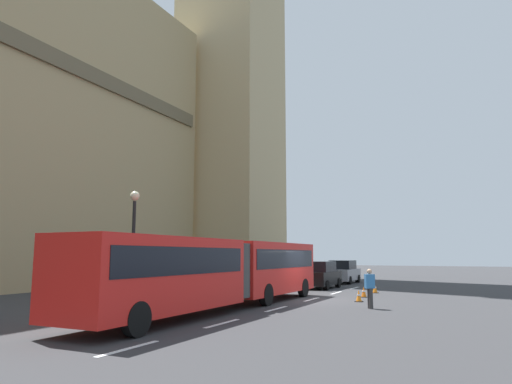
{
  "coord_description": "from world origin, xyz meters",
  "views": [
    {
      "loc": [
        -22.58,
        -7.89,
        2.29
      ],
      "look_at": [
        -0.98,
        2.58,
        5.62
      ],
      "focal_mm": 31.88,
      "sensor_mm": 36.0,
      "label": 1
    }
  ],
  "objects_px": {
    "street_lamp": "(133,238)",
    "articulated_bus": "(223,268)",
    "sedan_lead": "(321,275)",
    "pedestrian_near_cones": "(370,287)",
    "traffic_cone_middle": "(364,292)",
    "traffic_cone_west": "(359,296)",
    "sedan_trailing": "(344,272)",
    "traffic_cone_east": "(375,288)"
  },
  "relations": [
    {
      "from": "street_lamp",
      "to": "sedan_trailing",
      "type": "bearing_deg",
      "value": -12.13
    },
    {
      "from": "sedan_trailing",
      "to": "traffic_cone_middle",
      "type": "xyz_separation_m",
      "value": [
        -11.74,
        -4.25,
        -0.63
      ]
    },
    {
      "from": "traffic_cone_east",
      "to": "street_lamp",
      "type": "distance_m",
      "value": 14.95
    },
    {
      "from": "articulated_bus",
      "to": "traffic_cone_west",
      "type": "bearing_deg",
      "value": -37.97
    },
    {
      "from": "articulated_bus",
      "to": "sedan_lead",
      "type": "bearing_deg",
      "value": -0.03
    },
    {
      "from": "traffic_cone_middle",
      "to": "traffic_cone_east",
      "type": "height_order",
      "value": "same"
    },
    {
      "from": "pedestrian_near_cones",
      "to": "sedan_trailing",
      "type": "bearing_deg",
      "value": 18.58
    },
    {
      "from": "sedan_lead",
      "to": "traffic_cone_middle",
      "type": "xyz_separation_m",
      "value": [
        -5.32,
        -4.14,
        -0.63
      ]
    },
    {
      "from": "traffic_cone_middle",
      "to": "street_lamp",
      "type": "bearing_deg",
      "value": 135.33
    },
    {
      "from": "sedan_lead",
      "to": "street_lamp",
      "type": "height_order",
      "value": "street_lamp"
    },
    {
      "from": "sedan_lead",
      "to": "traffic_cone_middle",
      "type": "relative_size",
      "value": 7.59
    },
    {
      "from": "sedan_lead",
      "to": "traffic_cone_west",
      "type": "height_order",
      "value": "sedan_lead"
    },
    {
      "from": "traffic_cone_middle",
      "to": "articulated_bus",
      "type": "bearing_deg",
      "value": 153.22
    },
    {
      "from": "sedan_trailing",
      "to": "street_lamp",
      "type": "distance_m",
      "value": 21.07
    },
    {
      "from": "traffic_cone_middle",
      "to": "traffic_cone_east",
      "type": "relative_size",
      "value": 1.0
    },
    {
      "from": "traffic_cone_east",
      "to": "sedan_lead",
      "type": "bearing_deg",
      "value": 62.05
    },
    {
      "from": "street_lamp",
      "to": "pedestrian_near_cones",
      "type": "bearing_deg",
      "value": -70.6
    },
    {
      "from": "articulated_bus",
      "to": "traffic_cone_east",
      "type": "xyz_separation_m",
      "value": [
        11.35,
        -4.13,
        -1.46
      ]
    },
    {
      "from": "sedan_trailing",
      "to": "sedan_lead",
      "type": "bearing_deg",
      "value": -179.04
    },
    {
      "from": "articulated_bus",
      "to": "street_lamp",
      "type": "height_order",
      "value": "street_lamp"
    },
    {
      "from": "traffic_cone_east",
      "to": "pedestrian_near_cones",
      "type": "height_order",
      "value": "pedestrian_near_cones"
    },
    {
      "from": "sedan_lead",
      "to": "street_lamp",
      "type": "distance_m",
      "value": 14.93
    },
    {
      "from": "traffic_cone_west",
      "to": "traffic_cone_east",
      "type": "height_order",
      "value": "same"
    },
    {
      "from": "sedan_lead",
      "to": "pedestrian_near_cones",
      "type": "height_order",
      "value": "sedan_lead"
    },
    {
      "from": "traffic_cone_west",
      "to": "traffic_cone_middle",
      "type": "bearing_deg",
      "value": 7.14
    },
    {
      "from": "traffic_cone_middle",
      "to": "sedan_lead",
      "type": "bearing_deg",
      "value": 37.92
    },
    {
      "from": "articulated_bus",
      "to": "street_lamp",
      "type": "relative_size",
      "value": 3.17
    },
    {
      "from": "articulated_bus",
      "to": "traffic_cone_middle",
      "type": "xyz_separation_m",
      "value": [
        8.22,
        -4.15,
        -1.46
      ]
    },
    {
      "from": "sedan_lead",
      "to": "pedestrian_near_cones",
      "type": "bearing_deg",
      "value": -152.02
    },
    {
      "from": "traffic_cone_west",
      "to": "pedestrian_near_cones",
      "type": "relative_size",
      "value": 0.34
    },
    {
      "from": "traffic_cone_east",
      "to": "street_lamp",
      "type": "bearing_deg",
      "value": 144.01
    },
    {
      "from": "traffic_cone_east",
      "to": "sedan_trailing",
      "type": "bearing_deg",
      "value": 26.17
    },
    {
      "from": "street_lamp",
      "to": "traffic_cone_west",
      "type": "bearing_deg",
      "value": -55.12
    },
    {
      "from": "street_lamp",
      "to": "articulated_bus",
      "type": "bearing_deg",
      "value": -83.22
    },
    {
      "from": "sedan_lead",
      "to": "pedestrian_near_cones",
      "type": "xyz_separation_m",
      "value": [
        -10.52,
        -5.59,
        -0.0
      ]
    },
    {
      "from": "sedan_trailing",
      "to": "traffic_cone_west",
      "type": "relative_size",
      "value": 7.59
    },
    {
      "from": "sedan_trailing",
      "to": "pedestrian_near_cones",
      "type": "distance_m",
      "value": 17.87
    },
    {
      "from": "sedan_trailing",
      "to": "street_lamp",
      "type": "xyz_separation_m",
      "value": [
        -20.49,
        4.41,
        2.14
      ]
    },
    {
      "from": "articulated_bus",
      "to": "traffic_cone_west",
      "type": "distance_m",
      "value": 7.4
    },
    {
      "from": "traffic_cone_middle",
      "to": "street_lamp",
      "type": "height_order",
      "value": "street_lamp"
    },
    {
      "from": "traffic_cone_west",
      "to": "street_lamp",
      "type": "relative_size",
      "value": 0.11
    },
    {
      "from": "sedan_lead",
      "to": "traffic_cone_west",
      "type": "bearing_deg",
      "value": -150.33
    }
  ]
}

